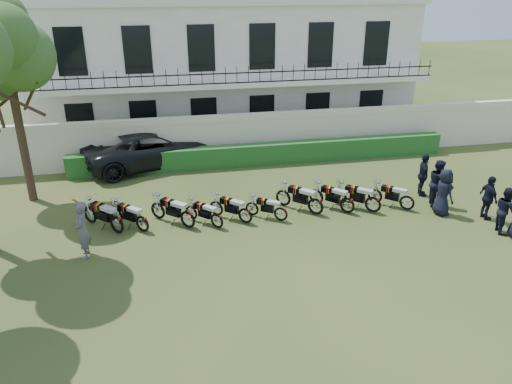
{
  "coord_description": "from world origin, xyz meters",
  "views": [
    {
      "loc": [
        -3.85,
        -14.76,
        8.31
      ],
      "look_at": [
        -0.52,
        1.57,
        1.06
      ],
      "focal_mm": 35.0,
      "sensor_mm": 36.0,
      "label": 1
    }
  ],
  "objects_px": {
    "motorcycle_0": "(116,220)",
    "officer_2": "(489,198)",
    "tree_west_near": "(6,49)",
    "officer_1": "(506,210)",
    "motorcycle_6": "(316,202)",
    "inspector": "(82,230)",
    "motorcycle_8": "(373,201)",
    "motorcycle_1": "(142,220)",
    "motorcycle_3": "(217,217)",
    "suv": "(150,148)",
    "officer_4": "(438,183)",
    "officer_5": "(423,175)",
    "motorcycle_7": "(347,202)",
    "motorcycle_9": "(407,199)",
    "motorcycle_4": "(245,212)",
    "officer_3": "(444,192)",
    "motorcycle_2": "(187,215)",
    "motorcycle_5": "(281,211)"
  },
  "relations": [
    {
      "from": "motorcycle_0",
      "to": "officer_2",
      "type": "distance_m",
      "value": 13.42
    },
    {
      "from": "officer_5",
      "to": "motorcycle_7",
      "type": "bearing_deg",
      "value": 123.62
    },
    {
      "from": "motorcycle_1",
      "to": "motorcycle_5",
      "type": "distance_m",
      "value": 4.96
    },
    {
      "from": "suv",
      "to": "motorcycle_7",
      "type": "bearing_deg",
      "value": -152.88
    },
    {
      "from": "suv",
      "to": "officer_2",
      "type": "xyz_separation_m",
      "value": [
        12.12,
        -8.27,
        -0.01
      ]
    },
    {
      "from": "suv",
      "to": "officer_1",
      "type": "xyz_separation_m",
      "value": [
        12.08,
        -9.3,
        -0.02
      ]
    },
    {
      "from": "officer_1",
      "to": "officer_4",
      "type": "bearing_deg",
      "value": 39.69
    },
    {
      "from": "tree_west_near",
      "to": "motorcycle_9",
      "type": "bearing_deg",
      "value": -15.4
    },
    {
      "from": "motorcycle_8",
      "to": "officer_3",
      "type": "distance_m",
      "value": 2.6
    },
    {
      "from": "suv",
      "to": "motorcycle_6",
      "type": "bearing_deg",
      "value": -157.68
    },
    {
      "from": "motorcycle_3",
      "to": "motorcycle_8",
      "type": "height_order",
      "value": "motorcycle_8"
    },
    {
      "from": "inspector",
      "to": "officer_4",
      "type": "distance_m",
      "value": 13.18
    },
    {
      "from": "motorcycle_6",
      "to": "inspector",
      "type": "height_order",
      "value": "inspector"
    },
    {
      "from": "motorcycle_0",
      "to": "motorcycle_7",
      "type": "distance_m",
      "value": 8.45
    },
    {
      "from": "motorcycle_8",
      "to": "officer_2",
      "type": "xyz_separation_m",
      "value": [
        3.9,
        -1.29,
        0.34
      ]
    },
    {
      "from": "motorcycle_2",
      "to": "motorcycle_8",
      "type": "distance_m",
      "value": 6.98
    },
    {
      "from": "motorcycle_6",
      "to": "suv",
      "type": "bearing_deg",
      "value": 87.08
    },
    {
      "from": "officer_1",
      "to": "officer_5",
      "type": "bearing_deg",
      "value": 35.45
    },
    {
      "from": "motorcycle_4",
      "to": "inspector",
      "type": "relative_size",
      "value": 0.76
    },
    {
      "from": "tree_west_near",
      "to": "inspector",
      "type": "relative_size",
      "value": 4.14
    },
    {
      "from": "suv",
      "to": "officer_3",
      "type": "bearing_deg",
      "value": -144.87
    },
    {
      "from": "motorcycle_0",
      "to": "suv",
      "type": "bearing_deg",
      "value": 35.1
    },
    {
      "from": "motorcycle_6",
      "to": "officer_3",
      "type": "relative_size",
      "value": 0.85
    },
    {
      "from": "motorcycle_4",
      "to": "suv",
      "type": "relative_size",
      "value": 0.24
    },
    {
      "from": "suv",
      "to": "officer_4",
      "type": "bearing_deg",
      "value": -141.16
    },
    {
      "from": "motorcycle_0",
      "to": "officer_5",
      "type": "relative_size",
      "value": 0.87
    },
    {
      "from": "motorcycle_2",
      "to": "officer_5",
      "type": "height_order",
      "value": "officer_5"
    },
    {
      "from": "officer_1",
      "to": "officer_4",
      "type": "relative_size",
      "value": 0.91
    },
    {
      "from": "motorcycle_8",
      "to": "suv",
      "type": "height_order",
      "value": "suv"
    },
    {
      "from": "motorcycle_7",
      "to": "officer_1",
      "type": "relative_size",
      "value": 0.9
    },
    {
      "from": "motorcycle_3",
      "to": "motorcycle_6",
      "type": "distance_m",
      "value": 3.79
    },
    {
      "from": "motorcycle_8",
      "to": "officer_5",
      "type": "xyz_separation_m",
      "value": [
        2.63,
        1.17,
        0.38
      ]
    },
    {
      "from": "motorcycle_7",
      "to": "inspector",
      "type": "height_order",
      "value": "inspector"
    },
    {
      "from": "motorcycle_6",
      "to": "officer_2",
      "type": "height_order",
      "value": "officer_2"
    },
    {
      "from": "suv",
      "to": "officer_3",
      "type": "relative_size",
      "value": 3.39
    },
    {
      "from": "officer_5",
      "to": "officer_1",
      "type": "bearing_deg",
      "value": -142.92
    },
    {
      "from": "motorcycle_1",
      "to": "officer_5",
      "type": "xyz_separation_m",
      "value": [
        11.2,
        1.02,
        0.41
      ]
    },
    {
      "from": "motorcycle_8",
      "to": "motorcycle_9",
      "type": "relative_size",
      "value": 1.1
    },
    {
      "from": "motorcycle_7",
      "to": "suv",
      "type": "bearing_deg",
      "value": 94.24
    },
    {
      "from": "tree_west_near",
      "to": "motorcycle_9",
      "type": "height_order",
      "value": "tree_west_near"
    },
    {
      "from": "motorcycle_1",
      "to": "officer_1",
      "type": "bearing_deg",
      "value": -57.2
    },
    {
      "from": "motorcycle_4",
      "to": "motorcycle_8",
      "type": "relative_size",
      "value": 0.93
    },
    {
      "from": "tree_west_near",
      "to": "officer_1",
      "type": "bearing_deg",
      "value": -20.29
    },
    {
      "from": "motorcycle_1",
      "to": "motorcycle_3",
      "type": "distance_m",
      "value": 2.61
    },
    {
      "from": "suv",
      "to": "motorcycle_9",
      "type": "bearing_deg",
      "value": -145.84
    },
    {
      "from": "motorcycle_6",
      "to": "inspector",
      "type": "xyz_separation_m",
      "value": [
        -8.17,
        -1.42,
        0.43
      ]
    },
    {
      "from": "motorcycle_9",
      "to": "officer_4",
      "type": "relative_size",
      "value": 0.77
    },
    {
      "from": "motorcycle_0",
      "to": "motorcycle_8",
      "type": "height_order",
      "value": "motorcycle_0"
    },
    {
      "from": "officer_5",
      "to": "motorcycle_2",
      "type": "bearing_deg",
      "value": 114.03
    },
    {
      "from": "motorcycle_4",
      "to": "officer_5",
      "type": "height_order",
      "value": "officer_5"
    }
  ]
}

